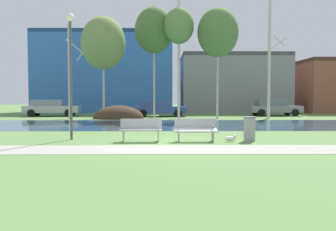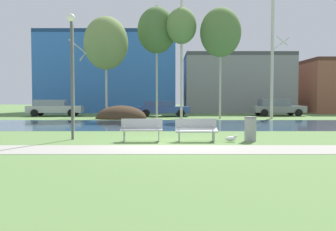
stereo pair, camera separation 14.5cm
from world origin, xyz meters
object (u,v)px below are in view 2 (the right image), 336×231
Objects in this scene: bench_right at (195,129)px; parked_hatch_third_grey at (276,107)px; seagull at (230,138)px; parked_van_nearest_silver at (53,107)px; parked_sedan_second_blue at (161,108)px; bench_left at (141,129)px; streetlamp at (71,55)px; trash_bin at (249,128)px.

parked_hatch_third_grey reaches higher than bench_right.
seagull is 22.81m from parked_van_nearest_silver.
bench_right is 1.36m from seagull.
parked_sedan_second_blue is 10.38m from parked_hatch_third_grey.
bench_left is 4.11m from streetlamp.
seagull is 18.66m from parked_sedan_second_blue.
streetlamp reaches higher than seagull.
parked_hatch_third_grey is at bearing 65.71° from bench_right.
seagull is at bearing -110.84° from parked_hatch_third_grey.
trash_bin reaches higher than bench_left.
parked_van_nearest_silver is at bearing 125.27° from trash_bin.
parked_hatch_third_grey is (8.71, 19.31, 0.31)m from bench_right.
seagull is (-0.78, -0.22, -0.36)m from trash_bin.
bench_left is 0.32× the size of streetlamp.
bench_right is 0.32× the size of streetlamp.
seagull is 0.10× the size of streetlamp.
trash_bin is 0.20× the size of parked_hatch_third_grey.
streetlamp is at bearing -126.21° from parked_hatch_third_grey.
trash_bin is 0.19× the size of streetlamp.
trash_bin is 0.20× the size of parked_van_nearest_silver.
trash_bin is (4.18, 0.09, 0.02)m from bench_left.
streetlamp reaches higher than trash_bin.
parked_van_nearest_silver is (-9.13, 18.92, 0.30)m from bench_left.
streetlamp is at bearing 175.10° from trash_bin.
trash_bin is at bearing 1.29° from bench_left.
parked_hatch_third_grey is (10.33, 1.02, 0.06)m from parked_sedan_second_blue.
bench_left is at bearing -91.48° from parked_sedan_second_blue.
bench_right is 0.35× the size of parked_sedan_second_blue.
streetlamp is (-2.82, 0.70, 2.90)m from bench_left.
parked_sedan_second_blue is at bearing -3.74° from parked_van_nearest_silver.
trash_bin is 0.88m from seagull.
streetlamp is (-6.23, 0.82, 3.24)m from seagull.
parked_sedan_second_blue reaches higher than trash_bin.
parked_sedan_second_blue is 0.98× the size of parked_hatch_third_grey.
trash_bin is at bearing -78.47° from parked_sedan_second_blue.
parked_hatch_third_grey is at bearing 69.16° from seagull.
streetlamp is at bearing 172.51° from seagull.
parked_sedan_second_blue is (-1.62, 18.30, 0.25)m from bench_right.
parked_van_nearest_silver is 19.94m from parked_hatch_third_grey.
streetlamp reaches higher than bench_left.
trash_bin is 20.33m from parked_hatch_third_grey.
trash_bin is at bearing 2.58° from bench_right.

